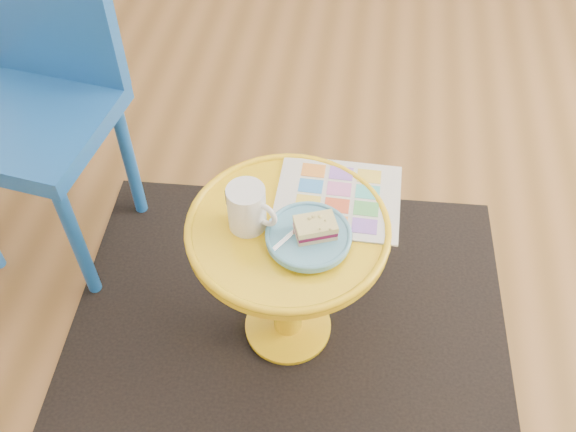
# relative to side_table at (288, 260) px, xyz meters

# --- Properties ---
(floor) EXTENTS (4.00, 4.00, 0.00)m
(floor) POSITION_rel_side_table_xyz_m (0.10, 0.43, -0.34)
(floor) COLOR brown
(floor) RESTS_ON ground
(room_walls) EXTENTS (4.00, 4.00, 4.00)m
(room_walls) POSITION_rel_side_table_xyz_m (-0.90, 1.43, -0.28)
(room_walls) COLOR silver
(room_walls) RESTS_ON ground
(rug) EXTENTS (1.36, 1.17, 0.01)m
(rug) POSITION_rel_side_table_xyz_m (0.00, 0.00, -0.34)
(rug) COLOR black
(rug) RESTS_ON ground
(side_table) EXTENTS (0.50, 0.50, 0.48)m
(side_table) POSITION_rel_side_table_xyz_m (0.00, 0.00, 0.00)
(side_table) COLOR yellow
(side_table) RESTS_ON ground
(chair) EXTENTS (0.49, 0.49, 0.98)m
(chair) POSITION_rel_side_table_xyz_m (-0.76, 0.32, 0.22)
(chair) COLOR #18529F
(chair) RESTS_ON ground
(newspaper) EXTENTS (0.31, 0.27, 0.01)m
(newspaper) POSITION_rel_side_table_xyz_m (0.11, 0.11, 0.14)
(newspaper) COLOR silver
(newspaper) RESTS_ON side_table
(mug) EXTENTS (0.13, 0.09, 0.12)m
(mug) POSITION_rel_side_table_xyz_m (-0.10, -0.01, 0.20)
(mug) COLOR white
(mug) RESTS_ON side_table
(plate) EXTENTS (0.20, 0.20, 0.02)m
(plate) POSITION_rel_side_table_xyz_m (0.05, -0.04, 0.15)
(plate) COLOR #589BBA
(plate) RESTS_ON newspaper
(cake_slice) EXTENTS (0.11, 0.09, 0.04)m
(cake_slice) POSITION_rel_side_table_xyz_m (0.07, -0.03, 0.18)
(cake_slice) COLOR #D3BC8C
(cake_slice) RESTS_ON plate
(fork) EXTENTS (0.09, 0.13, 0.00)m
(fork) POSITION_rel_side_table_xyz_m (0.02, -0.04, 0.16)
(fork) COLOR silver
(fork) RESTS_ON plate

